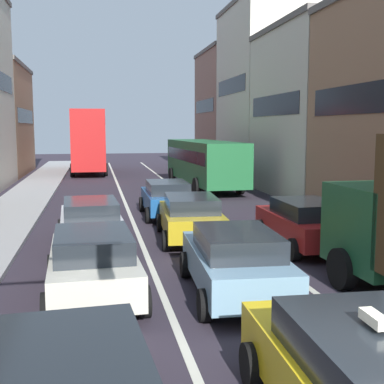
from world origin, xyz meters
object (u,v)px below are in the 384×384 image
object	(u,v)px
coupe_centre_lane_fourth	(167,198)
sedan_centre_lane_second	(235,260)
hatchback_centre_lane_third	(191,216)
sedan_right_lane_behind_truck	(305,222)
bus_far_queue_secondary	(89,138)
wagon_left_lane_second	(93,262)
bus_mid_queue_primary	(204,160)
sedan_left_lane_third	(91,222)
taxi_centre_lane_front	(365,381)

from	to	relation	value
coupe_centre_lane_fourth	sedan_centre_lane_second	bearing A→B (deg)	-179.28
hatchback_centre_lane_third	coupe_centre_lane_fourth	world-z (taller)	same
hatchback_centre_lane_third	coupe_centre_lane_fourth	size ratio (longest dim) A/B	1.02
sedan_centre_lane_second	sedan_right_lane_behind_truck	bearing A→B (deg)	-37.44
coupe_centre_lane_fourth	bus_far_queue_secondary	bearing A→B (deg)	9.20
sedan_centre_lane_second	bus_far_queue_secondary	world-z (taller)	bus_far_queue_secondary
coupe_centre_lane_fourth	sedan_right_lane_behind_truck	bearing A→B (deg)	-151.34
wagon_left_lane_second	bus_mid_queue_primary	bearing A→B (deg)	-21.54
hatchback_centre_lane_third	sedan_right_lane_behind_truck	bearing A→B (deg)	-113.80
hatchback_centre_lane_third	wagon_left_lane_second	bearing A→B (deg)	152.69
sedan_left_lane_third	bus_far_queue_secondary	bearing A→B (deg)	-2.15
sedan_left_lane_third	sedan_right_lane_behind_truck	bearing A→B (deg)	-104.71
sedan_left_lane_third	sedan_centre_lane_second	bearing A→B (deg)	-151.96
sedan_left_lane_third	bus_far_queue_secondary	size ratio (longest dim) A/B	0.42
hatchback_centre_lane_third	taxi_centre_lane_front	bearing A→B (deg)	-176.37
taxi_centre_lane_front	hatchback_centre_lane_third	world-z (taller)	taxi_centre_lane_front
sedan_right_lane_behind_truck	bus_mid_queue_primary	distance (m)	15.74
taxi_centre_lane_front	bus_mid_queue_primary	size ratio (longest dim) A/B	0.41
wagon_left_lane_second	sedan_left_lane_third	bearing A→B (deg)	-1.51
wagon_left_lane_second	sedan_right_lane_behind_truck	size ratio (longest dim) A/B	1.01
sedan_right_lane_behind_truck	hatchback_centre_lane_third	bearing A→B (deg)	62.74
sedan_left_lane_third	hatchback_centre_lane_third	bearing A→B (deg)	-86.70
taxi_centre_lane_front	sedan_left_lane_third	size ratio (longest dim) A/B	0.99
sedan_centre_lane_second	coupe_centre_lane_fourth	distance (m)	10.26
sedan_centre_lane_second	sedan_left_lane_third	size ratio (longest dim) A/B	1.00
sedan_right_lane_behind_truck	coupe_centre_lane_fourth	bearing A→B (deg)	28.77
taxi_centre_lane_front	sedan_right_lane_behind_truck	bearing A→B (deg)	-17.54
bus_mid_queue_primary	bus_far_queue_secondary	bearing A→B (deg)	26.94
coupe_centre_lane_fourth	bus_far_queue_secondary	xyz separation A→B (m)	(-3.39, 21.72, 2.03)
sedan_centre_lane_second	bus_mid_queue_primary	world-z (taller)	bus_mid_queue_primary
hatchback_centre_lane_third	sedan_right_lane_behind_truck	size ratio (longest dim) A/B	1.02
taxi_centre_lane_front	sedan_left_lane_third	xyz separation A→B (m)	(-3.18, 10.74, -0.00)
sedan_left_lane_third	bus_mid_queue_primary	size ratio (longest dim) A/B	0.41
coupe_centre_lane_fourth	bus_far_queue_secondary	distance (m)	22.08
wagon_left_lane_second	sedan_centre_lane_second	bearing A→B (deg)	-100.63
sedan_left_lane_third	coupe_centre_lane_fourth	bearing A→B (deg)	-34.74
taxi_centre_lane_front	bus_far_queue_secondary	size ratio (longest dim) A/B	0.42
wagon_left_lane_second	sedan_left_lane_third	distance (m)	4.86
sedan_centre_lane_second	sedan_right_lane_behind_truck	world-z (taller)	same
sedan_left_lane_third	bus_far_queue_secondary	world-z (taller)	bus_far_queue_secondary
taxi_centre_lane_front	bus_mid_queue_primary	world-z (taller)	bus_mid_queue_primary
hatchback_centre_lane_third	sedan_left_lane_third	size ratio (longest dim) A/B	1.01
hatchback_centre_lane_third	bus_mid_queue_primary	bearing A→B (deg)	-10.10
sedan_right_lane_behind_truck	sedan_left_lane_third	bearing A→B (deg)	78.51
wagon_left_lane_second	sedan_left_lane_third	size ratio (longest dim) A/B	1.00
sedan_right_lane_behind_truck	bus_far_queue_secondary	xyz separation A→B (m)	(-6.81, 28.05, 2.03)
sedan_right_lane_behind_truck	bus_far_queue_secondary	bearing A→B (deg)	14.07
taxi_centre_lane_front	sedan_right_lane_behind_truck	distance (m)	9.94
bus_far_queue_secondary	hatchback_centre_lane_third	bearing A→B (deg)	-172.43
hatchback_centre_lane_third	bus_far_queue_secondary	distance (m)	26.65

